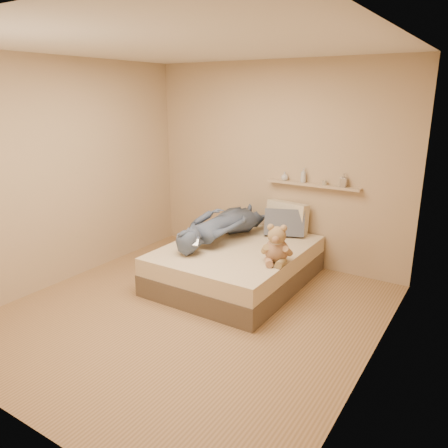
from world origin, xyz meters
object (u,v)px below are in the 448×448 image
Objects in this scene: person at (224,223)px; bed at (237,264)px; wall_shelf at (313,185)px; game_console at (190,242)px; dark_plush at (228,225)px; pillow_cream at (287,218)px; teddy_bear at (277,247)px; pillow_grey at (285,223)px.

bed is at bearing 151.66° from person.
wall_shelf is at bearing -135.30° from person.
dark_plush reaches higher than game_console.
person reaches higher than game_console.
pillow_cream is 0.33× the size of person.
person reaches higher than bed.
teddy_bear is 1.10m from pillow_cream.
pillow_grey is 0.30× the size of person.
person is (-0.03, 0.76, 0.03)m from game_console.
dark_plush is 0.21× the size of wall_shelf.
person is at bearing -130.08° from pillow_cream.
game_console is at bearing -84.13° from dark_plush.
pillow_grey is (0.03, -0.14, -0.03)m from pillow_cream.
teddy_bear reaches higher than dark_plush.
person is (-0.55, -0.65, 0.00)m from pillow_cream.
game_console is 0.97m from dark_plush.
teddy_bear is at bearing 22.41° from game_console.
pillow_grey is 0.59m from wall_shelf.
bed is 3.45× the size of pillow_cream.
bed is 1.58× the size of wall_shelf.
person is at bearing -138.98° from wall_shelf.
game_console is 0.42× the size of pillow_grey.
bed is 3.80× the size of pillow_grey.
teddy_bear is at bearing -70.04° from pillow_grey.
person is at bearing 156.54° from teddy_bear.
wall_shelf is at bearing 61.43° from game_console.
wall_shelf is (0.84, 0.73, 0.45)m from person.
bed is 0.85m from pillow_grey.
pillow_cream reaches higher than dark_plush.
teddy_bear is 0.36× the size of wall_shelf.
pillow_cream is (0.52, 1.41, 0.03)m from game_console.
wall_shelf is (0.91, 0.53, 0.54)m from dark_plush.
game_console is 1.38m from pillow_grey.
pillow_grey is (0.55, 1.27, -0.00)m from game_console.
wall_shelf is at bearing 15.18° from pillow_cream.
teddy_bear reaches higher than pillow_cream.
teddy_bear reaches higher than pillow_grey.
teddy_bear is 1.15m from dark_plush.
wall_shelf is (-0.07, 1.12, 0.47)m from teddy_bear.
teddy_bear is 0.79× the size of pillow_cream.
dark_plush is at bearing 95.87° from game_console.
wall_shelf reaches higher than dark_plush.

